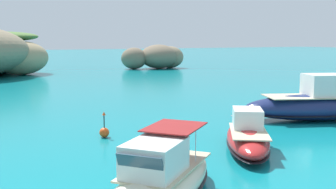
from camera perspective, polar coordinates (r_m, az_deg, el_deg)
name	(u,v)px	position (r m, az deg, el deg)	size (l,w,h in m)	color
islet_small	(157,57)	(76.91, -1.58, 5.22)	(13.76, 10.39, 4.44)	#756651
motorboat_cream	(159,184)	(13.96, -1.22, -12.26)	(7.45, 6.89, 2.45)	beige
motorboat_navy	(320,105)	(30.03, 20.28, -1.34)	(11.14, 6.82, 3.15)	navy
motorboat_red	(248,136)	(21.12, 10.96, -5.72)	(5.49, 6.92, 2.04)	red
channel_buoy	(104,132)	(23.62, -8.82, -5.09)	(0.56, 0.56, 1.48)	#E54C19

